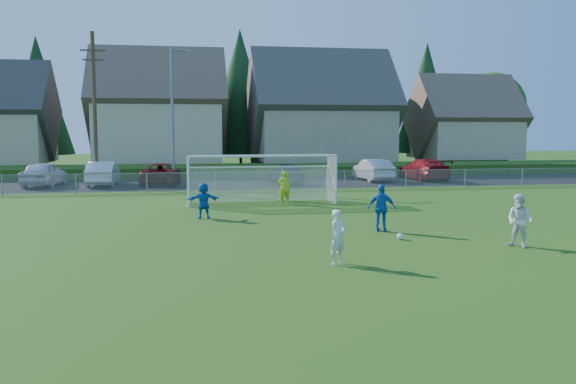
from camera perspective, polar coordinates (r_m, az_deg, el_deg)
name	(u,v)px	position (r m, az deg, el deg)	size (l,w,h in m)	color
ground	(342,280)	(15.51, 5.10, -8.21)	(160.00, 160.00, 0.00)	#193D0C
asphalt_lot	(240,183)	(42.37, -4.51, 0.83)	(60.00, 60.00, 0.00)	black
grass_embankment	(231,170)	(49.79, -5.32, 2.05)	(70.00, 6.00, 0.80)	#1E420F
soccer_ball	(400,236)	(21.23, 10.44, -4.11)	(0.22, 0.22, 0.22)	white
player_white_a	(338,237)	(17.10, 4.69, -4.22)	(0.56, 0.37, 1.54)	silver
player_white_b	(520,221)	(20.78, 20.86, -2.53)	(0.84, 0.65, 1.72)	silver
player_blue_a	(382,208)	(22.72, 8.76, -1.48)	(1.02, 0.43, 1.74)	#135AB6
player_blue_b	(204,200)	(25.97, -7.91, -0.79)	(1.41, 0.45, 1.52)	#135AB6
goalkeeper	(284,187)	(30.58, -0.34, 0.44)	(0.61, 0.40, 1.68)	#B5D819
car_a	(44,174)	(43.15, -21.87, 1.60)	(1.94, 4.82, 1.64)	silver
car_b	(103,174)	(42.27, -16.91, 1.66)	(1.70, 4.87, 1.60)	silver
car_c	(161,174)	(42.16, -11.80, 1.68)	(2.40, 5.21, 1.45)	#53090B
car_e	(287,173)	(41.69, -0.14, 1.76)	(1.72, 4.27, 1.45)	#111B3E
car_f	(373,170)	(44.42, 7.97, 2.04)	(1.66, 4.76, 1.57)	silver
car_g	(424,169)	(45.88, 12.59, 2.08)	(2.21, 5.45, 1.58)	maroon
soccer_goal	(261,171)	(30.90, -2.55, 1.95)	(7.42, 1.90, 2.50)	white
chainlink_fence	(248,181)	(36.87, -3.72, 1.04)	(52.06, 0.06, 1.20)	gray
streetlight	(173,112)	(40.54, -10.68, 7.35)	(1.38, 0.18, 9.00)	slate
utility_pole	(94,107)	(41.92, -17.66, 7.55)	(1.60, 0.26, 10.00)	#473321
houses_row	(246,90)	(57.40, -3.99, 9.50)	(53.90, 11.45, 13.27)	tan
tree_row	(230,98)	(63.53, -5.41, 8.76)	(65.98, 12.36, 13.80)	#382616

